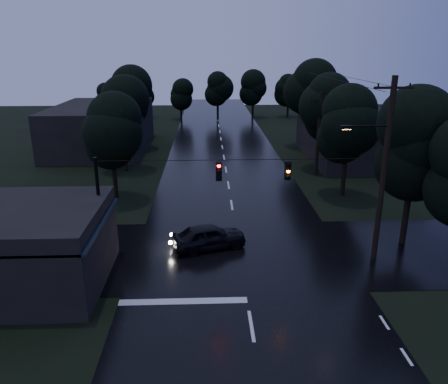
{
  "coord_description": "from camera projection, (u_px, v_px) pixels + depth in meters",
  "views": [
    {
      "loc": [
        -1.79,
        -10.78,
        11.31
      ],
      "look_at": [
        -0.78,
        14.97,
        2.74
      ],
      "focal_mm": 35.0,
      "sensor_mm": 36.0,
      "label": 1
    }
  ],
  "objects": [
    {
      "name": "tree_left_b",
      "position": [
        122.0,
        112.0,
        40.17
      ],
      "size": [
        4.2,
        4.2,
        8.85
      ],
      "color": "black",
      "rests_on": "ground"
    },
    {
      "name": "main_road",
      "position": [
        226.0,
        170.0,
        42.31
      ],
      "size": [
        12.0,
        120.0,
        0.02
      ],
      "primitive_type": "cube",
      "color": "black",
      "rests_on": "ground"
    },
    {
      "name": "tree_right_a",
      "position": [
        348.0,
        126.0,
        33.28
      ],
      "size": [
        4.2,
        4.2,
        8.85
      ],
      "color": "black",
      "rests_on": "ground"
    },
    {
      "name": "cross_street",
      "position": [
        239.0,
        253.0,
        25.24
      ],
      "size": [
        60.0,
        9.0,
        0.02
      ],
      "primitive_type": "cube",
      "color": "black",
      "rests_on": "ground"
    },
    {
      "name": "building_far_left",
      "position": [
        102.0,
        127.0,
        50.48
      ],
      "size": [
        10.0,
        16.0,
        5.0
      ],
      "primitive_type": "cube",
      "color": "black",
      "rests_on": "ground"
    },
    {
      "name": "utility_pole_far",
      "position": [
        318.0,
        133.0,
        39.49
      ],
      "size": [
        2.0,
        0.3,
        7.5
      ],
      "color": "black",
      "rests_on": "ground"
    },
    {
      "name": "tree_right_c",
      "position": [
        311.0,
        92.0,
        50.16
      ],
      "size": [
        4.76,
        4.76,
        10.03
      ],
      "color": "black",
      "rests_on": "ground"
    },
    {
      "name": "tree_left_a",
      "position": [
        111.0,
        132.0,
        32.73
      ],
      "size": [
        3.92,
        3.92,
        8.26
      ],
      "color": "black",
      "rests_on": "ground"
    },
    {
      "name": "building_far_right",
      "position": [
        357.0,
        138.0,
        45.93
      ],
      "size": [
        10.0,
        14.0,
        4.4
      ],
      "primitive_type": "cube",
      "color": "black",
      "rests_on": "ground"
    },
    {
      "name": "utility_pole_main",
      "position": [
        383.0,
        168.0,
        22.91
      ],
      "size": [
        3.5,
        0.3,
        10.0
      ],
      "color": "black",
      "rests_on": "ground"
    },
    {
      "name": "tree_right_b",
      "position": [
        328.0,
        107.0,
        40.77
      ],
      "size": [
        4.48,
        4.48,
        9.44
      ],
      "color": "black",
      "rests_on": "ground"
    },
    {
      "name": "anchor_pole_left",
      "position": [
        100.0,
        213.0,
        23.07
      ],
      "size": [
        0.18,
        0.18,
        6.0
      ],
      "primitive_type": "cylinder",
      "color": "black",
      "rests_on": "ground"
    },
    {
      "name": "tree_corner_near",
      "position": [
        416.0,
        146.0,
        24.67
      ],
      "size": [
        4.48,
        4.48,
        9.44
      ],
      "color": "black",
      "rests_on": "ground"
    },
    {
      "name": "car",
      "position": [
        209.0,
        236.0,
        25.63
      ],
      "size": [
        4.68,
        2.99,
        1.48
      ],
      "primitive_type": "imported",
      "rotation": [
        0.0,
        0.0,
        1.88
      ],
      "color": "black",
      "rests_on": "ground"
    },
    {
      "name": "tree_left_c",
      "position": [
        133.0,
        96.0,
        49.52
      ],
      "size": [
        4.48,
        4.48,
        9.44
      ],
      "color": "black",
      "rests_on": "ground"
    },
    {
      "name": "span_signals",
      "position": [
        253.0,
        170.0,
        22.65
      ],
      "size": [
        15.0,
        0.37,
        1.12
      ],
      "color": "black",
      "rests_on": "ground"
    }
  ]
}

